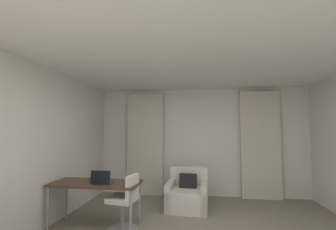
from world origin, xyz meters
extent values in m
cube|color=silver|center=(0.00, 3.03, 1.30)|extent=(5.12, 0.06, 2.60)
cube|color=silver|center=(-2.53, 0.00, 1.30)|extent=(0.06, 6.12, 2.60)
cube|color=white|center=(0.00, 0.00, 2.63)|extent=(5.12, 6.12, 0.06)
cube|color=beige|center=(-1.38, 2.90, 1.25)|extent=(0.90, 0.06, 2.50)
cube|color=beige|center=(1.38, 2.90, 1.25)|extent=(0.90, 0.06, 2.50)
cube|color=silver|center=(-0.29, 2.04, 0.20)|extent=(0.85, 0.88, 0.39)
cube|color=silver|center=(-0.27, 2.39, 0.59)|extent=(0.81, 0.18, 0.39)
cube|color=silver|center=(0.05, 2.02, 0.27)|extent=(0.16, 0.84, 0.53)
cube|color=silver|center=(-0.63, 2.06, 0.27)|extent=(0.16, 0.84, 0.53)
cube|color=black|center=(-0.28, 2.16, 0.49)|extent=(0.37, 0.22, 0.37)
cube|color=#4C3828|center=(-1.74, 0.95, 0.71)|extent=(1.44, 0.61, 0.04)
cylinder|color=#99999E|center=(-2.41, 1.21, 0.34)|extent=(0.04, 0.04, 0.69)
cylinder|color=#99999E|center=(-1.07, 1.21, 0.34)|extent=(0.04, 0.04, 0.69)
cylinder|color=#99999E|center=(-2.41, 0.70, 0.34)|extent=(0.04, 0.04, 0.69)
cylinder|color=#99999E|center=(-1.07, 0.70, 0.34)|extent=(0.04, 0.04, 0.69)
cylinder|color=gray|center=(-1.25, 0.86, 0.23)|extent=(0.06, 0.06, 0.46)
cylinder|color=gray|center=(-1.25, 0.86, 0.02)|extent=(0.48, 0.48, 0.04)
cube|color=silver|center=(-1.25, 0.86, 0.50)|extent=(0.46, 0.46, 0.08)
cube|color=silver|center=(-1.09, 0.83, 0.71)|extent=(0.12, 0.36, 0.34)
cube|color=#2D2D33|center=(-1.59, 0.89, 0.73)|extent=(0.32, 0.23, 0.02)
cube|color=black|center=(-1.59, 0.78, 0.84)|extent=(0.32, 0.06, 0.20)
camera|label=1|loc=(-0.05, -2.69, 1.58)|focal=24.43mm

